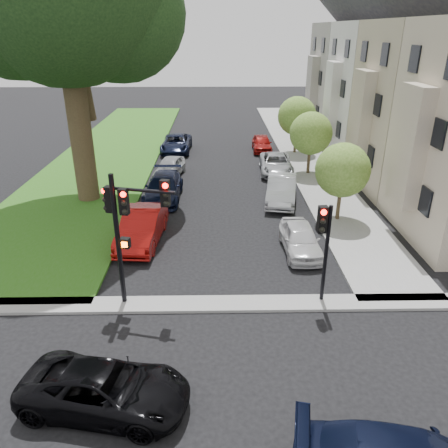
{
  "coord_description": "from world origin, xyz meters",
  "views": [
    {
      "loc": [
        -0.3,
        -11.68,
        9.47
      ],
      "look_at": [
        0.0,
        5.0,
        2.0
      ],
      "focal_mm": 35.0,
      "sensor_mm": 36.0,
      "label": 1
    }
  ],
  "objects_px": {
    "small_tree_a": "(343,170)",
    "car_parked_1": "(282,189)",
    "car_parked_3": "(262,143)",
    "car_parked_2": "(276,164)",
    "car_parked_0": "(300,239)",
    "car_parked_7": "(170,167)",
    "car_cross_near": "(105,389)",
    "small_tree_b": "(311,133)",
    "traffic_signal_secondary": "(324,237)",
    "car_parked_6": "(164,187)",
    "small_tree_c": "(297,116)",
    "car_parked_8": "(176,143)",
    "car_parked_5": "(142,227)",
    "traffic_signal_main": "(127,217)"
  },
  "relations": [
    {
      "from": "traffic_signal_secondary",
      "to": "car_parked_1",
      "type": "height_order",
      "value": "traffic_signal_secondary"
    },
    {
      "from": "traffic_signal_secondary",
      "to": "car_cross_near",
      "type": "relative_size",
      "value": 0.86
    },
    {
      "from": "small_tree_c",
      "to": "small_tree_b",
      "type": "bearing_deg",
      "value": -90.0
    },
    {
      "from": "car_parked_3",
      "to": "car_parked_6",
      "type": "height_order",
      "value": "car_parked_6"
    },
    {
      "from": "traffic_signal_main",
      "to": "car_parked_8",
      "type": "bearing_deg",
      "value": 90.65
    },
    {
      "from": "small_tree_a",
      "to": "car_parked_0",
      "type": "xyz_separation_m",
      "value": [
        -2.67,
        -3.58,
        -2.15
      ]
    },
    {
      "from": "car_parked_2",
      "to": "car_parked_6",
      "type": "bearing_deg",
      "value": -142.22
    },
    {
      "from": "traffic_signal_main",
      "to": "car_parked_1",
      "type": "xyz_separation_m",
      "value": [
        6.95,
        10.46,
        -2.74
      ]
    },
    {
      "from": "car_parked_2",
      "to": "small_tree_a",
      "type": "bearing_deg",
      "value": -72.24
    },
    {
      "from": "car_parked_5",
      "to": "small_tree_c",
      "type": "bearing_deg",
      "value": 62.5
    },
    {
      "from": "car_parked_3",
      "to": "car_parked_5",
      "type": "bearing_deg",
      "value": -112.1
    },
    {
      "from": "car_cross_near",
      "to": "car_parked_5",
      "type": "height_order",
      "value": "car_parked_5"
    },
    {
      "from": "car_parked_0",
      "to": "car_parked_8",
      "type": "xyz_separation_m",
      "value": [
        -7.18,
        18.27,
        0.04
      ]
    },
    {
      "from": "car_parked_6",
      "to": "traffic_signal_secondary",
      "type": "bearing_deg",
      "value": -56.89
    },
    {
      "from": "small_tree_a",
      "to": "car_parked_1",
      "type": "height_order",
      "value": "small_tree_a"
    },
    {
      "from": "small_tree_c",
      "to": "car_cross_near",
      "type": "bearing_deg",
      "value": -109.8
    },
    {
      "from": "traffic_signal_secondary",
      "to": "car_parked_5",
      "type": "relative_size",
      "value": 0.81
    },
    {
      "from": "car_parked_8",
      "to": "traffic_signal_main",
      "type": "bearing_deg",
      "value": -87.9
    },
    {
      "from": "car_parked_8",
      "to": "small_tree_a",
      "type": "bearing_deg",
      "value": -54.69
    },
    {
      "from": "car_parked_3",
      "to": "car_parked_2",
      "type": "bearing_deg",
      "value": -84.9
    },
    {
      "from": "small_tree_b",
      "to": "small_tree_c",
      "type": "relative_size",
      "value": 0.95
    },
    {
      "from": "small_tree_a",
      "to": "car_parked_7",
      "type": "distance_m",
      "value": 12.75
    },
    {
      "from": "car_parked_0",
      "to": "car_parked_7",
      "type": "bearing_deg",
      "value": 120.43
    },
    {
      "from": "small_tree_a",
      "to": "car_parked_3",
      "type": "height_order",
      "value": "small_tree_a"
    },
    {
      "from": "traffic_signal_secondary",
      "to": "car_parked_1",
      "type": "relative_size",
      "value": 0.83
    },
    {
      "from": "car_parked_1",
      "to": "traffic_signal_secondary",
      "type": "bearing_deg",
      "value": -80.13
    },
    {
      "from": "car_parked_0",
      "to": "car_parked_7",
      "type": "relative_size",
      "value": 0.99
    },
    {
      "from": "traffic_signal_secondary",
      "to": "car_parked_0",
      "type": "bearing_deg",
      "value": 89.71
    },
    {
      "from": "car_parked_8",
      "to": "car_parked_0",
      "type": "bearing_deg",
      "value": -67.09
    },
    {
      "from": "car_parked_1",
      "to": "car_parked_7",
      "type": "xyz_separation_m",
      "value": [
        -7.12,
        5.05,
        -0.1
      ]
    },
    {
      "from": "traffic_signal_secondary",
      "to": "car_parked_0",
      "type": "relative_size",
      "value": 1.0
    },
    {
      "from": "small_tree_a",
      "to": "car_cross_near",
      "type": "xyz_separation_m",
      "value": [
        -9.54,
        -12.58,
        -2.18
      ]
    },
    {
      "from": "car_parked_7",
      "to": "car_parked_2",
      "type": "bearing_deg",
      "value": 15.52
    },
    {
      "from": "car_parked_1",
      "to": "car_parked_0",
      "type": "bearing_deg",
      "value": -80.11
    },
    {
      "from": "car_parked_0",
      "to": "car_parked_1",
      "type": "height_order",
      "value": "car_parked_1"
    },
    {
      "from": "car_parked_6",
      "to": "car_parked_8",
      "type": "height_order",
      "value": "car_parked_6"
    },
    {
      "from": "car_parked_5",
      "to": "car_parked_8",
      "type": "height_order",
      "value": "car_parked_5"
    },
    {
      "from": "car_cross_near",
      "to": "car_parked_8",
      "type": "distance_m",
      "value": 27.27
    },
    {
      "from": "car_cross_near",
      "to": "car_parked_1",
      "type": "height_order",
      "value": "car_parked_1"
    },
    {
      "from": "small_tree_c",
      "to": "traffic_signal_secondary",
      "type": "bearing_deg",
      "value": -97.12
    },
    {
      "from": "small_tree_a",
      "to": "car_parked_2",
      "type": "bearing_deg",
      "value": 104.59
    },
    {
      "from": "car_parked_1",
      "to": "small_tree_c",
      "type": "bearing_deg",
      "value": 86.65
    },
    {
      "from": "traffic_signal_secondary",
      "to": "car_parked_2",
      "type": "xyz_separation_m",
      "value": [
        0.45,
        16.25,
        -2.06
      ]
    },
    {
      "from": "small_tree_c",
      "to": "car_parked_6",
      "type": "xyz_separation_m",
      "value": [
        -9.7,
        -10.45,
        -2.34
      ]
    },
    {
      "from": "small_tree_a",
      "to": "car_parked_7",
      "type": "relative_size",
      "value": 1.07
    },
    {
      "from": "car_parked_2",
      "to": "car_parked_5",
      "type": "height_order",
      "value": "car_parked_5"
    },
    {
      "from": "car_parked_0",
      "to": "small_tree_a",
      "type": "bearing_deg",
      "value": 52.0
    },
    {
      "from": "car_parked_1",
      "to": "car_parked_7",
      "type": "relative_size",
      "value": 1.19
    },
    {
      "from": "small_tree_c",
      "to": "car_parked_3",
      "type": "distance_m",
      "value": 3.7
    },
    {
      "from": "car_cross_near",
      "to": "small_tree_b",
      "type": "bearing_deg",
      "value": -13.93
    }
  ]
}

